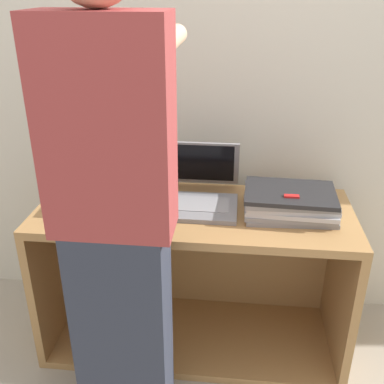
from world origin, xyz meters
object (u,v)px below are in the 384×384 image
(laptop_open, at_px, (196,192))
(person, at_px, (115,216))
(laptop_stack_right, at_px, (290,202))
(laptop_stack_left, at_px, (103,199))

(laptop_open, height_order, person, person)
(laptop_open, relative_size, laptop_stack_right, 1.01)
(laptop_open, distance_m, laptop_stack_right, 0.41)
(laptop_stack_left, bearing_deg, person, -67.07)
(laptop_open, xyz_separation_m, laptop_stack_left, (-0.40, -0.07, -0.03))
(laptop_open, distance_m, laptop_stack_left, 0.41)
(laptop_open, height_order, laptop_stack_left, laptop_open)
(laptop_open, height_order, laptop_stack_right, laptop_open)
(laptop_stack_right, bearing_deg, laptop_open, 171.14)
(laptop_stack_left, bearing_deg, laptop_stack_right, 0.23)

